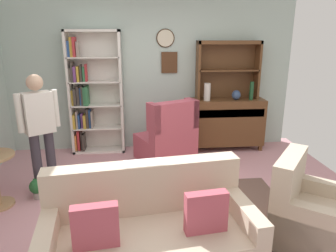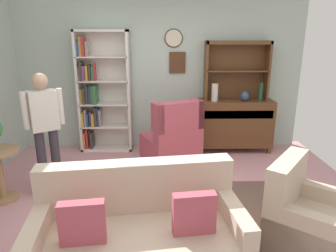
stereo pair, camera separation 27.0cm
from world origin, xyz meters
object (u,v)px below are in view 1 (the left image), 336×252
couch_floral (150,236)px  person_reading (40,126)px  potted_plant_small (37,187)px  vase_round (236,95)px  armchair_floral (312,215)px  vase_tall (207,92)px  bottle_wine (252,91)px  bookshelf (91,95)px  sideboard_hutch (228,62)px  sideboard (226,122)px  wingback_chair (168,140)px

couch_floral → person_reading: size_ratio=1.21×
couch_floral → potted_plant_small: couch_floral is taller
vase_round → armchair_floral: size_ratio=0.16×
vase_round → armchair_floral: vase_round is taller
vase_tall → bottle_wine: (0.78, -0.01, 0.01)m
bookshelf → bottle_wine: size_ratio=6.60×
sideboard_hutch → bottle_wine: bearing=-27.0°
sideboard_hutch → sideboard: bearing=-90.0°
wingback_chair → person_reading: 1.96m
couch_floral → person_reading: person_reading is taller
vase_round → potted_plant_small: bearing=-153.6°
vase_round → couch_floral: bearing=-119.7°
potted_plant_small → bookshelf: bearing=72.8°
potted_plant_small → vase_tall: bearing=30.7°
vase_round → wingback_chair: size_ratio=0.16×
vase_round → potted_plant_small: (-3.01, -1.50, -0.85)m
bookshelf → person_reading: bearing=-107.1°
vase_round → bottle_wine: 0.27m
wingback_chair → potted_plant_small: (-1.77, -1.01, -0.23)m
sideboard → armchair_floral: size_ratio=1.21×
vase_round → bookshelf: bearing=176.6°
bottle_wine → potted_plant_small: (-3.27, -1.47, -0.93)m
vase_round → person_reading: bearing=-156.3°
person_reading → bookshelf: bearing=72.9°
bookshelf → potted_plant_small: 1.93m
bookshelf → sideboard: bearing=-2.0°
sideboard_hutch → potted_plant_small: 3.62m
bottle_wine → person_reading: 3.46m
bottle_wine → potted_plant_small: 3.71m
sideboard → person_reading: size_ratio=0.83×
bookshelf → person_reading: 1.52m
armchair_floral → potted_plant_small: 3.23m
sideboard_hutch → bottle_wine: (0.39, -0.20, -0.48)m
sideboard_hutch → couch_floral: size_ratio=0.58×
bookshelf → person_reading: (-0.44, -1.45, -0.12)m
bookshelf → armchair_floral: bearing=-48.0°
wingback_chair → potted_plant_small: wingback_chair is taller
vase_tall → couch_floral: size_ratio=0.16×
bottle_wine → wingback_chair: (-1.51, -0.46, -0.70)m
vase_tall → armchair_floral: vase_tall is taller
vase_round → armchair_floral: bearing=-90.0°
sideboard_hutch → potted_plant_small: sideboard_hutch is taller
bookshelf → sideboard: (2.37, -0.08, -0.52)m
sideboard_hutch → armchair_floral: size_ratio=1.02×
bookshelf → couch_floral: bearing=-73.6°
sideboard → bottle_wine: size_ratio=4.09×
sideboard → armchair_floral: 2.71m
sideboard_hutch → bookshelf: bearing=-179.4°
armchair_floral → potted_plant_small: size_ratio=4.15×
sideboard → potted_plant_small: size_ratio=5.02×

